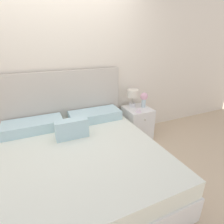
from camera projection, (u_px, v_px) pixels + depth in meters
name	position (u px, v px, depth m)	size (l,w,h in m)	color
ground_plane	(67.00, 144.00, 2.98)	(12.00, 12.00, 0.00)	#CCB28E
wall_back	(57.00, 66.00, 2.55)	(8.00, 0.06, 2.60)	silver
bed	(78.00, 160.00, 2.14)	(1.89, 1.92, 1.24)	white
nightstand	(137.00, 123.00, 3.13)	(0.43, 0.48, 0.56)	white
table_lamp	(133.00, 95.00, 3.01)	(0.20, 0.20, 0.31)	white
flower_vase	(144.00, 98.00, 3.02)	(0.13, 0.13, 0.26)	silver
teacup	(138.00, 111.00, 2.85)	(0.11, 0.11, 0.06)	white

